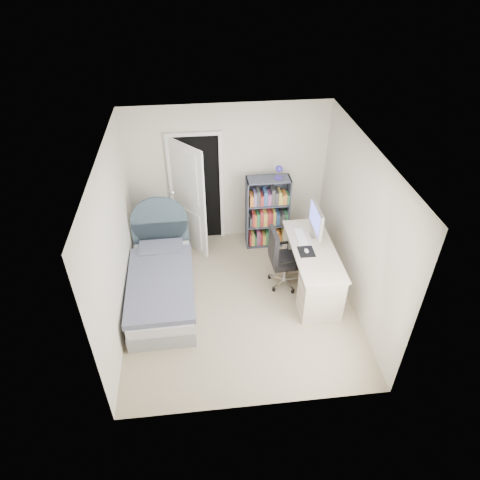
{
  "coord_description": "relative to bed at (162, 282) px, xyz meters",
  "views": [
    {
      "loc": [
        -0.53,
        -4.74,
        4.73
      ],
      "look_at": [
        0.03,
        0.22,
        1.02
      ],
      "focal_mm": 32.0,
      "sensor_mm": 36.0,
      "label": 1
    }
  ],
  "objects": [
    {
      "name": "door",
      "position": [
        0.54,
        1.31,
        0.75
      ],
      "size": [
        0.92,
        0.66,
        2.06
      ],
      "color": "black",
      "rests_on": "ground"
    },
    {
      "name": "nightstand",
      "position": [
        -0.08,
        1.32,
        0.13
      ],
      "size": [
        0.43,
        0.43,
        0.63
      ],
      "color": "tan",
      "rests_on": "ground"
    },
    {
      "name": "room_shell",
      "position": [
        1.18,
        -0.26,
        0.97
      ],
      "size": [
        3.5,
        3.7,
        2.6
      ],
      "color": "gray",
      "rests_on": "ground"
    },
    {
      "name": "bookcase",
      "position": [
        1.84,
        1.2,
        0.33
      ],
      "size": [
        0.74,
        0.32,
        1.57
      ],
      "color": "#3C4151",
      "rests_on": "ground"
    },
    {
      "name": "office_chair",
      "position": [
        1.86,
        0.07,
        0.29
      ],
      "size": [
        0.54,
        0.55,
        1.05
      ],
      "color": "silver",
      "rests_on": "ground"
    },
    {
      "name": "floor_lamp",
      "position": [
        0.21,
        0.98,
        0.26
      ],
      "size": [
        0.19,
        0.19,
        1.34
      ],
      "color": "silver",
      "rests_on": "ground"
    },
    {
      "name": "desk",
      "position": [
        2.33,
        -0.06,
        0.15
      ],
      "size": [
        0.64,
        1.61,
        1.32
      ],
      "color": "beige",
      "rests_on": "ground"
    },
    {
      "name": "bed",
      "position": [
        0.0,
        0.0,
        0.0
      ],
      "size": [
        1.01,
        2.06,
        1.25
      ],
      "color": "gray",
      "rests_on": "ground"
    }
  ]
}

